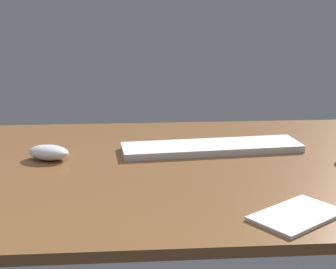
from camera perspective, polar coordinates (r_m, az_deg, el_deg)
The scene contains 4 objects.
desk at distance 118.11cm, azimuth 0.06°, elevation -3.82°, with size 140.00×84.00×2.00cm, color brown.
keyboard at distance 128.61cm, azimuth 4.96°, elevation -1.45°, with size 45.55×11.61×1.72cm, color white.
computer_mouse at distance 123.99cm, azimuth -13.39°, elevation -2.00°, with size 10.22×6.44×3.47cm, color silver.
notepad at distance 92.33cm, azimuth 14.44°, elevation -8.86°, with size 16.36×9.92×0.66cm, color white.
Camera 1 is at (-8.59, -111.67, 38.50)cm, focal length 53.72 mm.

